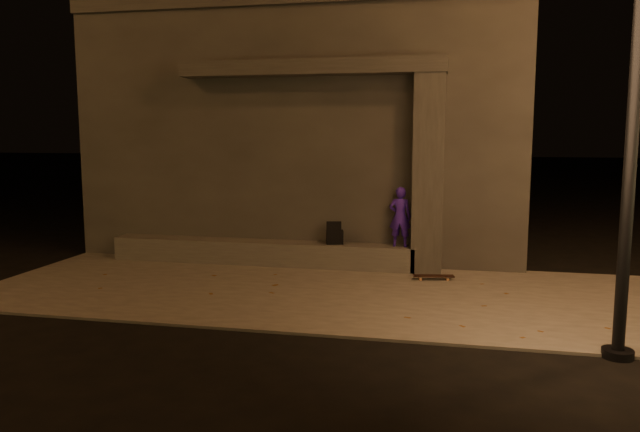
% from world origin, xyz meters
% --- Properties ---
extents(ground, '(120.00, 120.00, 0.00)m').
position_xyz_m(ground, '(0.00, 0.00, 0.00)').
color(ground, black).
rests_on(ground, ground).
extents(sidewalk, '(11.00, 4.40, 0.04)m').
position_xyz_m(sidewalk, '(0.00, 2.00, 0.02)').
color(sidewalk, '#625C56').
rests_on(sidewalk, ground).
extents(building, '(9.00, 5.10, 5.22)m').
position_xyz_m(building, '(-1.00, 6.49, 2.61)').
color(building, '#393634').
rests_on(building, ground).
extents(ledge, '(6.00, 0.55, 0.45)m').
position_xyz_m(ledge, '(-1.50, 3.75, 0.27)').
color(ledge, '#54514C').
rests_on(ledge, sidewalk).
extents(column, '(0.55, 0.55, 3.60)m').
position_xyz_m(column, '(1.70, 3.75, 1.84)').
color(column, '#393634').
rests_on(column, sidewalk).
extents(canopy, '(5.00, 0.70, 0.28)m').
position_xyz_m(canopy, '(-0.50, 3.80, 3.78)').
color(canopy, '#393634').
rests_on(canopy, column).
extents(skateboarder, '(0.42, 0.29, 1.11)m').
position_xyz_m(skateboarder, '(1.20, 3.75, 1.05)').
color(skateboarder, '#3D1BB2').
rests_on(skateboarder, ledge).
extents(backpack, '(0.36, 0.28, 0.45)m').
position_xyz_m(backpack, '(-0.03, 3.75, 0.64)').
color(backpack, black).
rests_on(backpack, ledge).
extents(skateboard, '(0.73, 0.31, 0.08)m').
position_xyz_m(skateboard, '(1.86, 3.10, 0.10)').
color(skateboard, black).
rests_on(skateboard, sidewalk).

